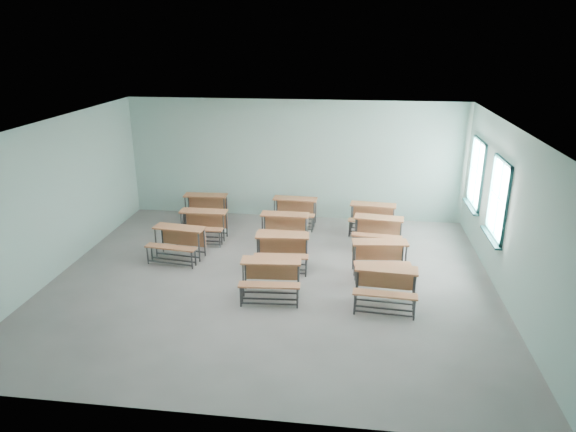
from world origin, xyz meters
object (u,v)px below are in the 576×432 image
at_px(desk_unit_r1c2, 380,254).
at_px(desk_unit_r3c1, 294,208).
at_px(desk_unit_r1c0, 178,238).
at_px(desk_unit_r3c2, 373,214).
at_px(desk_unit_r3c0, 205,204).
at_px(desk_unit_r2c2, 378,228).
at_px(desk_unit_r0c2, 386,282).
at_px(desk_unit_r2c1, 284,224).
at_px(desk_unit_r0c1, 271,273).
at_px(desk_unit_r1c1, 282,247).
at_px(desk_unit_r2c0, 203,221).

distance_m(desk_unit_r1c2, desk_unit_r3c1, 3.46).
xyz_separation_m(desk_unit_r1c0, desk_unit_r3c2, (4.37, 2.21, 0.00)).
bearing_deg(desk_unit_r3c0, desk_unit_r2c2, -17.57).
height_order(desk_unit_r0c2, desk_unit_r3c1, same).
xyz_separation_m(desk_unit_r1c0, desk_unit_r3c1, (2.35, 2.46, 0.00)).
bearing_deg(desk_unit_r1c2, desk_unit_r1c0, 170.45).
bearing_deg(desk_unit_r2c1, desk_unit_r0c1, -87.05).
xyz_separation_m(desk_unit_r1c1, desk_unit_r2c2, (2.09, 1.40, 0.00)).
bearing_deg(desk_unit_r3c0, desk_unit_r3c1, -2.52).
height_order(desk_unit_r0c2, desk_unit_r2c1, same).
bearing_deg(desk_unit_r1c1, desk_unit_r2c2, 29.95).
height_order(desk_unit_r0c1, desk_unit_r2c2, same).
bearing_deg(desk_unit_r1c2, desk_unit_r3c1, 121.72).
bearing_deg(desk_unit_r1c0, desk_unit_r2c2, 22.74).
xyz_separation_m(desk_unit_r1c1, desk_unit_r2c0, (-2.14, 1.33, 0.00)).
relative_size(desk_unit_r0c1, desk_unit_r2c1, 1.04).
distance_m(desk_unit_r0c2, desk_unit_r3c2, 3.78).
bearing_deg(desk_unit_r2c2, desk_unit_r3c2, 102.63).
distance_m(desk_unit_r1c2, desk_unit_r2c0, 4.46).
xyz_separation_m(desk_unit_r1c1, desk_unit_r2c1, (-0.13, 1.35, 0.00)).
distance_m(desk_unit_r1c2, desk_unit_r2c1, 2.66).
bearing_deg(desk_unit_r1c1, desk_unit_r2c1, 91.88).
bearing_deg(desk_unit_r0c1, desk_unit_r0c2, -6.36).
relative_size(desk_unit_r1c0, desk_unit_r2c2, 1.01).
bearing_deg(desk_unit_r1c0, desk_unit_r1c1, 3.34).
bearing_deg(desk_unit_r1c0, desk_unit_r2c0, 85.65).
bearing_deg(desk_unit_r3c2, desk_unit_r3c0, -177.76).
distance_m(desk_unit_r1c1, desk_unit_r2c0, 2.52).
distance_m(desk_unit_r1c0, desk_unit_r3c1, 3.40).
xyz_separation_m(desk_unit_r2c0, desk_unit_r2c1, (2.00, 0.02, 0.00)).
xyz_separation_m(desk_unit_r2c0, desk_unit_r3c1, (2.11, 1.29, 0.00)).
bearing_deg(desk_unit_r0c2, desk_unit_r2c1, 133.43).
bearing_deg(desk_unit_r3c1, desk_unit_r1c0, -130.86).
relative_size(desk_unit_r0c2, desk_unit_r1c1, 1.00).
height_order(desk_unit_r1c2, desk_unit_r3c0, same).
bearing_deg(desk_unit_r3c0, desk_unit_r1c0, -90.85).
height_order(desk_unit_r2c2, desk_unit_r3c0, same).
bearing_deg(desk_unit_r1c1, desk_unit_r1c0, 172.20).
bearing_deg(desk_unit_r2c0, desk_unit_r3c2, 14.47).
distance_m(desk_unit_r2c0, desk_unit_r2c1, 2.00).
relative_size(desk_unit_r1c1, desk_unit_r2c1, 1.03).
bearing_deg(desk_unit_r1c2, desk_unit_r0c1, -156.41).
bearing_deg(desk_unit_r2c0, desk_unit_r1c2, -18.76).
relative_size(desk_unit_r1c1, desk_unit_r3c0, 1.01).
distance_m(desk_unit_r2c1, desk_unit_r3c0, 2.64).
relative_size(desk_unit_r2c2, desk_unit_r3c1, 1.04).
bearing_deg(desk_unit_r2c0, desk_unit_r0c1, -51.25).
distance_m(desk_unit_r2c0, desk_unit_r3c1, 2.47).
height_order(desk_unit_r1c2, desk_unit_r3c1, same).
bearing_deg(desk_unit_r1c0, desk_unit_r0c2, -11.87).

